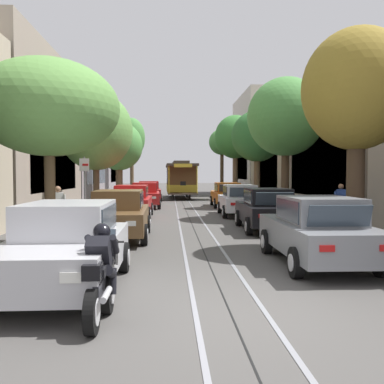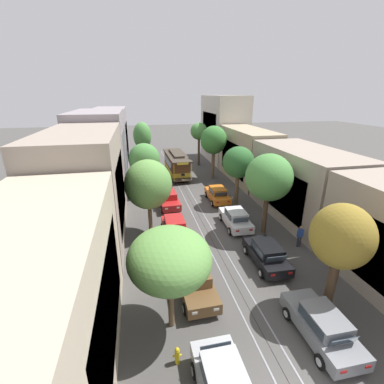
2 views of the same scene
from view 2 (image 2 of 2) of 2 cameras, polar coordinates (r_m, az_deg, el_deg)
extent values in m
plane|color=#4C4947|center=(26.60, 0.83, -3.94)|extent=(160.00, 160.00, 0.00)
cube|color=gray|center=(28.97, -1.37, -1.84)|extent=(0.08, 55.40, 0.01)
cube|color=gray|center=(29.17, 0.68, -1.68)|extent=(0.08, 55.40, 0.01)
cube|color=black|center=(29.06, -0.34, -1.77)|extent=(0.03, 55.40, 0.01)
cube|color=#BCAD93|center=(12.05, -30.15, -20.89)|extent=(5.07, 11.55, 6.99)
cube|color=#2D3842|center=(11.70, -17.18, -22.35)|extent=(0.04, 8.30, 4.19)
cube|color=gray|center=(21.93, -21.77, 1.02)|extent=(5.19, 11.55, 8.44)
cube|color=#2D3842|center=(21.74, -14.96, 0.47)|extent=(0.04, 8.30, 5.06)
cube|color=gray|center=(33.21, -18.89, 8.19)|extent=(5.39, 11.55, 9.15)
cube|color=#2D3842|center=(33.08, -14.17, 7.80)|extent=(0.04, 8.30, 5.49)
cube|color=gray|center=(44.82, -16.77, 11.15)|extent=(4.62, 11.55, 8.92)
cube|color=#2D3842|center=(44.75, -13.74, 10.83)|extent=(0.04, 8.30, 5.35)
cube|color=gray|center=(26.36, 22.77, 1.62)|extent=(5.18, 11.55, 6.38)
cube|color=#2D3842|center=(25.12, 17.80, 0.60)|extent=(0.04, 8.30, 3.83)
cube|color=tan|center=(36.10, 11.72, 7.77)|extent=(4.13, 11.55, 6.71)
cube|color=#2D3842|center=(35.42, 8.62, 7.17)|extent=(0.04, 8.30, 4.03)
cube|color=beige|center=(46.89, 6.73, 13.32)|extent=(5.14, 11.55, 10.71)
cube|color=#2D3842|center=(46.22, 3.62, 12.65)|extent=(0.04, 8.30, 6.43)
cube|color=#B7B7BC|center=(11.76, 7.23, -34.84)|extent=(1.49, 2.08, 0.60)
cube|color=#2D3842|center=(12.44, 5.17, -30.61)|extent=(1.30, 0.21, 0.45)
cube|color=#2D3842|center=(11.95, 11.31, -33.90)|extent=(0.04, 1.81, 0.47)
cube|color=#2D3842|center=(11.62, 2.94, -35.66)|extent=(0.04, 1.81, 0.47)
cube|color=#B21414|center=(13.46, 6.50, -28.86)|extent=(0.28, 0.04, 0.12)
cube|color=#B21414|center=(13.24, 1.22, -29.78)|extent=(0.28, 0.04, 0.12)
cylinder|color=black|center=(13.39, 9.28, -32.31)|extent=(0.21, 0.64, 0.64)
cylinder|color=silver|center=(13.42, 9.80, -32.19)|extent=(0.02, 0.35, 0.35)
cylinder|color=black|center=(13.04, 0.55, -33.95)|extent=(0.21, 0.64, 0.64)
cylinder|color=silver|center=(13.03, -0.02, -34.03)|extent=(0.02, 0.35, 0.35)
cube|color=brown|center=(16.12, 0.76, -19.21)|extent=(1.88, 4.33, 0.66)
cube|color=brown|center=(15.85, 0.63, -17.12)|extent=(1.52, 2.09, 0.60)
cube|color=#2D3842|center=(15.22, 1.41, -19.04)|extent=(1.34, 0.25, 0.47)
cube|color=#2D3842|center=(16.79, -0.34, -14.78)|extent=(1.30, 0.22, 0.45)
cube|color=#2D3842|center=(16.00, 3.36, -16.73)|extent=(0.06, 1.81, 0.47)
cube|color=#2D3842|center=(15.72, -2.15, -17.48)|extent=(0.06, 1.81, 0.47)
cube|color=white|center=(14.63, 5.25, -23.78)|extent=(0.28, 0.05, 0.14)
cube|color=#B21414|center=(17.85, 0.88, -14.41)|extent=(0.28, 0.05, 0.12)
cube|color=white|center=(14.40, 0.60, -24.56)|extent=(0.28, 0.05, 0.14)
cube|color=#B21414|center=(17.66, -2.77, -14.85)|extent=(0.28, 0.05, 0.12)
cylinder|color=black|center=(15.57, 5.41, -22.66)|extent=(0.21, 0.64, 0.64)
cylinder|color=silver|center=(15.60, 5.83, -22.58)|extent=(0.03, 0.35, 0.35)
cylinder|color=black|center=(15.23, -1.48, -23.75)|extent=(0.21, 0.64, 0.64)
cylinder|color=silver|center=(15.22, -1.92, -23.81)|extent=(0.03, 0.35, 0.35)
cylinder|color=black|center=(17.52, 2.61, -16.92)|extent=(0.21, 0.64, 0.64)
cylinder|color=silver|center=(17.54, 2.97, -16.87)|extent=(0.03, 0.35, 0.35)
cylinder|color=black|center=(17.22, -3.33, -17.70)|extent=(0.21, 0.64, 0.64)
cylinder|color=silver|center=(17.20, -3.71, -17.74)|extent=(0.03, 0.35, 0.35)
cube|color=red|center=(21.61, -3.66, -8.10)|extent=(1.81, 4.31, 0.66)
cube|color=red|center=(21.45, -3.76, -6.44)|extent=(1.48, 2.07, 0.60)
cube|color=#2D3842|center=(20.72, -3.42, -7.51)|extent=(1.33, 0.23, 0.47)
cube|color=#2D3842|center=(22.52, -4.20, -5.15)|extent=(1.30, 0.20, 0.45)
cube|color=#2D3842|center=(21.55, -1.78, -6.26)|extent=(0.04, 1.81, 0.47)
cube|color=#2D3842|center=(21.37, -5.76, -6.60)|extent=(0.04, 1.81, 0.47)
cube|color=white|center=(19.78, -1.10, -10.62)|extent=(0.28, 0.04, 0.14)
cube|color=#B21414|center=(23.54, -3.10, -5.32)|extent=(0.28, 0.04, 0.12)
cube|color=white|center=(19.64, -4.36, -10.93)|extent=(0.28, 0.04, 0.14)
cube|color=#B21414|center=(23.42, -5.81, -5.54)|extent=(0.28, 0.04, 0.12)
cylinder|color=black|center=(20.75, -0.65, -10.39)|extent=(0.20, 0.64, 0.64)
cylinder|color=silver|center=(20.77, -0.34, -10.36)|extent=(0.02, 0.35, 0.35)
cylinder|color=black|center=(20.53, -5.56, -10.86)|extent=(0.20, 0.64, 0.64)
cylinder|color=silver|center=(20.53, -5.87, -10.89)|extent=(0.02, 0.35, 0.35)
cylinder|color=black|center=(23.05, -1.96, -7.08)|extent=(0.20, 0.64, 0.64)
cylinder|color=silver|center=(23.07, -1.69, -7.06)|extent=(0.02, 0.35, 0.35)
cylinder|color=black|center=(22.85, -6.34, -7.46)|extent=(0.20, 0.64, 0.64)
cylinder|color=silver|center=(22.84, -6.62, -7.48)|extent=(0.02, 0.35, 0.35)
cube|color=red|center=(27.27, -5.02, -1.90)|extent=(1.97, 4.37, 0.66)
cube|color=red|center=(27.18, -5.11, -0.56)|extent=(1.56, 2.12, 0.60)
cube|color=#2D3842|center=(26.42, -4.81, -1.23)|extent=(1.34, 0.27, 0.47)
cube|color=#2D3842|center=(28.29, -5.49, 0.23)|extent=(1.30, 0.25, 0.45)
cube|color=#2D3842|center=(27.30, -3.56, -0.42)|extent=(0.10, 1.81, 0.47)
cube|color=#2D3842|center=(27.09, -6.67, -0.69)|extent=(0.10, 1.81, 0.47)
cube|color=white|center=(25.36, -2.98, -3.37)|extent=(0.28, 0.05, 0.14)
cube|color=#B21414|center=(29.31, -4.63, -0.08)|extent=(0.28, 0.05, 0.12)
cube|color=white|center=(25.19, -5.48, -3.61)|extent=(0.28, 0.05, 0.14)
cube|color=#B21414|center=(29.16, -6.79, -0.27)|extent=(0.28, 0.05, 0.12)
cylinder|color=black|center=(26.33, -2.63, -3.46)|extent=(0.23, 0.65, 0.64)
cylinder|color=silver|center=(26.35, -2.40, -3.44)|extent=(0.03, 0.35, 0.35)
cylinder|color=black|center=(26.08, -6.43, -3.82)|extent=(0.23, 0.65, 0.64)
cylinder|color=silver|center=(26.06, -6.67, -3.84)|extent=(0.03, 0.35, 0.35)
cylinder|color=black|center=(28.75, -3.70, -1.38)|extent=(0.23, 0.65, 0.64)
cylinder|color=silver|center=(28.77, -3.48, -1.37)|extent=(0.03, 0.35, 0.35)
cylinder|color=black|center=(28.52, -7.18, -1.69)|extent=(0.23, 0.65, 0.64)
cylinder|color=silver|center=(28.51, -7.39, -1.71)|extent=(0.03, 0.35, 0.35)
cube|color=red|center=(33.08, -6.46, 2.07)|extent=(2.00, 4.38, 0.66)
cube|color=red|center=(33.03, -6.54, 3.18)|extent=(1.57, 2.13, 0.60)
cube|color=#2D3842|center=(32.24, -6.33, 2.73)|extent=(1.34, 0.28, 0.47)
cube|color=#2D3842|center=(34.16, -6.83, 3.71)|extent=(1.30, 0.26, 0.45)
cube|color=#2D3842|center=(33.14, -5.26, 3.29)|extent=(0.12, 1.81, 0.47)
cube|color=#2D3842|center=(32.95, -7.83, 3.08)|extent=(0.12, 1.81, 0.47)
cube|color=white|center=(31.10, -4.87, 1.13)|extent=(0.28, 0.05, 0.14)
cube|color=#B21414|center=(35.16, -6.08, 3.36)|extent=(0.28, 0.05, 0.12)
cube|color=white|center=(30.95, -6.91, 0.95)|extent=(0.28, 0.05, 0.14)
cube|color=#B21414|center=(35.03, -7.89, 3.21)|extent=(0.28, 0.05, 0.12)
cylinder|color=black|center=(32.06, -4.54, 0.92)|extent=(0.23, 0.65, 0.64)
cylinder|color=silver|center=(32.08, -4.34, 0.93)|extent=(0.04, 0.35, 0.35)
cylinder|color=black|center=(31.83, -7.66, 0.65)|extent=(0.23, 0.65, 0.64)
cylinder|color=silver|center=(31.82, -7.85, 0.63)|extent=(0.04, 0.35, 0.35)
cylinder|color=black|center=(34.56, -5.32, 2.33)|extent=(0.23, 0.65, 0.64)
cylinder|color=silver|center=(34.57, -5.14, 2.35)|extent=(0.04, 0.35, 0.35)
cylinder|color=black|center=(34.34, -8.22, 2.09)|extent=(0.23, 0.65, 0.64)
cylinder|color=silver|center=(34.33, -8.40, 2.08)|extent=(0.04, 0.35, 0.35)
cube|color=slate|center=(15.21, 25.83, -24.59)|extent=(1.83, 4.31, 0.66)
cube|color=slate|center=(14.71, 26.60, -23.17)|extent=(1.49, 2.07, 0.60)
cube|color=#2D3842|center=(15.20, 24.59, -21.31)|extent=(1.33, 0.23, 0.47)
cube|color=#2D3842|center=(14.12, 29.73, -26.08)|extent=(1.30, 0.21, 0.45)
cube|color=#2D3842|center=(14.33, 24.00, -24.05)|extent=(0.04, 1.81, 0.47)
cube|color=#2D3842|center=(15.12, 29.03, -22.30)|extent=(0.04, 1.81, 0.47)
cube|color=white|center=(16.15, 19.47, -20.07)|extent=(0.28, 0.04, 0.14)
cube|color=#B21414|center=(13.81, 29.76, -30.50)|extent=(0.28, 0.04, 0.12)
cube|color=white|center=(16.68, 22.97, -19.13)|extent=(0.28, 0.04, 0.14)
cube|color=#B21414|center=(14.42, 33.60, -28.72)|extent=(0.28, 0.04, 0.12)
cylinder|color=black|center=(15.77, 19.78, -23.33)|extent=(0.20, 0.64, 0.64)
cylinder|color=silver|center=(15.73, 19.41, -23.43)|extent=(0.02, 0.35, 0.35)
cylinder|color=black|center=(16.62, 25.40, -21.63)|extent=(0.20, 0.64, 0.64)
cylinder|color=silver|center=(16.68, 25.73, -21.53)|extent=(0.02, 0.35, 0.35)
cylinder|color=black|center=(14.34, 25.90, -29.92)|extent=(0.20, 0.64, 0.64)
cylinder|color=silver|center=(14.28, 25.49, -30.08)|extent=(0.02, 0.35, 0.35)
cylinder|color=black|center=(15.26, 31.87, -27.43)|extent=(0.20, 0.64, 0.64)
cylinder|color=silver|center=(15.32, 32.21, -27.28)|extent=(0.02, 0.35, 0.35)
cube|color=black|center=(19.14, 15.57, -12.96)|extent=(1.92, 4.35, 0.66)
cube|color=black|center=(18.70, 15.94, -11.58)|extent=(1.53, 2.11, 0.60)
cube|color=#2D3842|center=(19.35, 14.87, -10.38)|extent=(1.34, 0.26, 0.47)
cube|color=#2D3842|center=(17.83, 17.59, -13.54)|extent=(1.30, 0.23, 0.45)
cube|color=#2D3842|center=(18.41, 13.80, -11.91)|extent=(0.08, 1.81, 0.47)
cube|color=#2D3842|center=(19.02, 18.02, -11.25)|extent=(0.08, 1.81, 0.47)
cube|color=white|center=(20.55, 11.61, -9.80)|extent=(0.28, 0.05, 0.14)
cube|color=#B21414|center=(17.30, 16.97, -16.70)|extent=(0.28, 0.05, 0.12)
cube|color=white|center=(20.96, 14.49, -9.42)|extent=(0.28, 0.05, 0.14)
cube|color=#B21414|center=(17.78, 20.31, -16.00)|extent=(0.28, 0.05, 0.12)
cylinder|color=black|center=(20.01, 11.51, -12.12)|extent=(0.22, 0.65, 0.64)
cylinder|color=silver|center=(19.97, 11.21, -12.17)|extent=(0.03, 0.35, 0.35)
cylinder|color=black|center=(20.67, 16.16, -11.43)|extent=(0.22, 0.65, 0.64)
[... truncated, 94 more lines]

